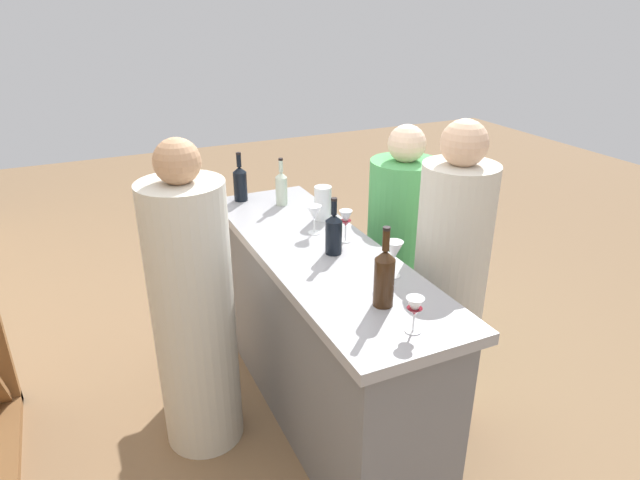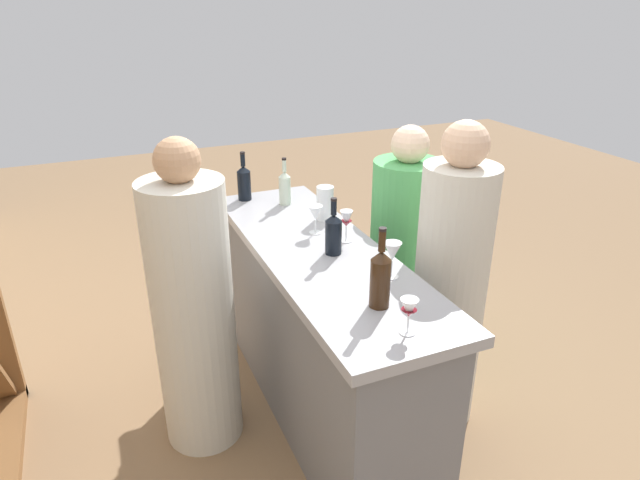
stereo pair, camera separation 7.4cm
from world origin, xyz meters
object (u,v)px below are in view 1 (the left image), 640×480
water_pitcher (323,203)px  person_server_behind (194,315)px  wine_bottle_center_clear_pale (281,187)px  wine_glass_near_center (346,220)px  wine_bottle_second_left_near_black (334,233)px  wine_glass_near_left (394,252)px  wine_glass_far_left (415,309)px  person_center_guest (448,291)px  person_left_guest (399,258)px  wine_bottle_second_right_near_black (240,183)px  wine_glass_near_right (314,214)px  wine_bottle_leftmost_amber_brown (384,276)px

water_pitcher → person_server_behind: person_server_behind is taller
wine_bottle_center_clear_pale → wine_glass_near_center: (-0.63, -0.10, 0.01)m
wine_bottle_second_left_near_black → wine_glass_near_left: size_ratio=1.68×
wine_glass_near_center → wine_glass_far_left: (-0.83, 0.15, -0.02)m
person_center_guest → person_left_guest: bearing=-102.2°
wine_bottle_second_left_near_black → person_center_guest: (-0.19, -0.56, -0.35)m
wine_bottle_second_right_near_black → wine_bottle_center_clear_pale: bearing=-131.2°
person_left_guest → person_server_behind: size_ratio=0.94×
wine_bottle_second_right_near_black → person_server_behind: size_ratio=0.19×
wine_glass_near_center → water_pitcher: 0.32m
wine_glass_far_left → person_left_guest: person_left_guest is taller
wine_glass_near_center → water_pitcher: size_ratio=0.88×
wine_bottle_center_clear_pale → wine_glass_near_right: 0.47m
wine_glass_near_center → person_center_guest: size_ratio=0.10×
wine_glass_near_left → person_center_guest: size_ratio=0.10×
wine_bottle_second_right_near_black → wine_glass_near_left: bearing=-165.9°
wine_bottle_leftmost_amber_brown → water_pitcher: 0.95m
wine_glass_near_center → wine_bottle_second_right_near_black: bearing=20.0°
wine_bottle_second_right_near_black → person_left_guest: 1.06m
wine_glass_near_center → person_center_guest: bearing=-123.1°
wine_glass_near_center → wine_bottle_leftmost_amber_brown: bearing=166.2°
wine_bottle_leftmost_amber_brown → wine_bottle_second_right_near_black: size_ratio=1.15×
wine_glass_near_right → person_center_guest: 0.79m
wine_bottle_leftmost_amber_brown → wine_glass_near_left: 0.26m
wine_glass_near_left → water_pitcher: (0.74, -0.01, -0.02)m
person_left_guest → person_center_guest: person_center_guest is taller
wine_bottle_center_clear_pale → wine_glass_near_left: 1.06m
wine_bottle_second_right_near_black → wine_glass_near_left: wine_bottle_second_right_near_black is taller
wine_bottle_leftmost_amber_brown → wine_bottle_second_left_near_black: 0.52m
wine_bottle_second_right_near_black → wine_glass_near_right: (-0.64, -0.19, -0.00)m
wine_bottle_leftmost_amber_brown → wine_bottle_center_clear_pale: (1.25, -0.06, -0.02)m
wine_bottle_second_right_near_black → person_center_guest: 1.36m
person_server_behind → wine_glass_far_left: bearing=-51.8°
person_left_guest → water_pitcher: bearing=-0.2°
wine_bottle_leftmost_amber_brown → person_center_guest: 0.78m
person_left_guest → person_server_behind: 1.31m
wine_glass_near_left → wine_glass_far_left: bearing=157.9°
wine_glass_near_right → person_center_guest: size_ratio=0.09×
wine_bottle_second_right_near_black → water_pitcher: bearing=-146.8°
wine_glass_far_left → person_center_guest: 0.87m
wine_glass_far_left → wine_bottle_leftmost_amber_brown: bearing=0.6°
wine_bottle_leftmost_amber_brown → wine_glass_near_right: 0.78m
wine_glass_far_left → water_pitcher: 1.16m
wine_bottle_second_right_near_black → wine_glass_near_right: 0.67m
wine_bottle_second_right_near_black → wine_glass_near_left: (-1.22, -0.31, 0.01)m
water_pitcher → wine_glass_near_center: bearing=175.5°
wine_glass_near_right → person_server_behind: person_server_behind is taller
wine_bottle_second_left_near_black → wine_glass_near_right: wine_bottle_second_left_near_black is taller
person_left_guest → person_center_guest: (-0.56, 0.07, 0.08)m
wine_bottle_center_clear_pale → wine_glass_near_left: wine_bottle_center_clear_pale is taller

